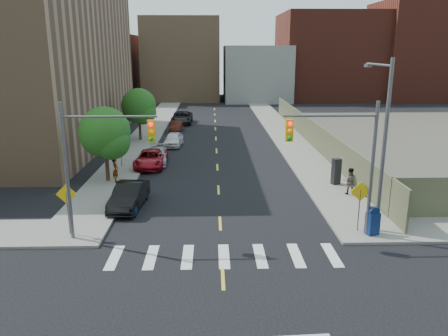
{
  "coord_description": "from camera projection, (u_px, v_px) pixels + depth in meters",
  "views": [
    {
      "loc": [
        -0.41,
        -14.6,
        9.37
      ],
      "look_at": [
        0.34,
        12.41,
        2.0
      ],
      "focal_mm": 35.0,
      "sensor_mm": 36.0,
      "label": 1
    }
  ],
  "objects": [
    {
      "name": "fence_north",
      "position": [
        312.0,
        134.0,
        43.49
      ],
      "size": [
        0.12,
        44.0,
        2.5
      ],
      "primitive_type": "cube",
      "color": "#5C5E42",
      "rests_on": "ground"
    },
    {
      "name": "warn_sign_nw",
      "position": [
        67.0,
        200.0,
        22.09
      ],
      "size": [
        1.06,
        0.06,
        2.83
      ],
      "color": "#59595E",
      "rests_on": "ground"
    },
    {
      "name": "streetlight_ne",
      "position": [
        382.0,
        134.0,
        22.06
      ],
      "size": [
        0.25,
        3.7,
        9.0
      ],
      "color": "#59595E",
      "rests_on": "ground"
    },
    {
      "name": "payphone",
      "position": [
        336.0,
        171.0,
        30.66
      ],
      "size": [
        0.66,
        0.6,
        1.85
      ],
      "primitive_type": "cube",
      "rotation": [
        0.0,
        0.0,
        0.32
      ],
      "color": "black",
      "rests_on": "sidewalk_ne"
    },
    {
      "name": "parked_car_blue",
      "position": [
        128.0,
        199.0,
        26.32
      ],
      "size": [
        1.73,
        3.87,
        1.29
      ],
      "primitive_type": "imported",
      "rotation": [
        0.0,
        0.0,
        -0.06
      ],
      "color": "#1B4498",
      "rests_on": "ground"
    },
    {
      "name": "bg_bldg_center",
      "position": [
        256.0,
        73.0,
        82.97
      ],
      "size": [
        12.0,
        16.0,
        10.0
      ],
      "primitive_type": "cube",
      "color": "gray",
      "rests_on": "ground"
    },
    {
      "name": "smokestack",
      "position": [
        438.0,
        24.0,
        81.51
      ],
      "size": [
        1.8,
        1.8,
        28.0
      ],
      "primitive_type": "cylinder",
      "color": "#8C6B4C",
      "rests_on": "ground"
    },
    {
      "name": "bg_bldg_east",
      "position": [
        327.0,
        57.0,
        84.48
      ],
      "size": [
        18.0,
        18.0,
        16.0
      ],
      "primitive_type": "cube",
      "color": "#592319",
      "rests_on": "ground"
    },
    {
      "name": "sidewalk_nw",
      "position": [
        155.0,
        124.0,
        56.35
      ],
      "size": [
        3.5,
        73.0,
        0.15
      ],
      "primitive_type": "cube",
      "color": "gray",
      "rests_on": "ground"
    },
    {
      "name": "pedestrian_east",
      "position": [
        350.0,
        181.0,
        28.53
      ],
      "size": [
        1.02,
        0.89,
        1.78
      ],
      "primitive_type": "imported",
      "rotation": [
        0.0,
        0.0,
        2.85
      ],
      "color": "gray",
      "rests_on": "sidewalk_ne"
    },
    {
      "name": "tree_west_far",
      "position": [
        139.0,
        108.0,
        45.37
      ],
      "size": [
        3.66,
        3.64,
        5.52
      ],
      "color": "#332114",
      "rests_on": "ground"
    },
    {
      "name": "bg_bldg_midwest",
      "position": [
        182.0,
        59.0,
        83.86
      ],
      "size": [
        14.0,
        16.0,
        15.0
      ],
      "primitive_type": "cube",
      "color": "#8C6B4C",
      "rests_on": "ground"
    },
    {
      "name": "mailbox",
      "position": [
        373.0,
        221.0,
        22.32
      ],
      "size": [
        0.73,
        0.64,
        1.5
      ],
      "rotation": [
        0.0,
        0.0,
        0.32
      ],
      "color": "navy",
      "rests_on": "sidewalk_ne"
    },
    {
      "name": "ground",
      "position": [
        224.0,
        305.0,
        16.56
      ],
      "size": [
        160.0,
        160.0,
        0.0
      ],
      "primitive_type": "plane",
      "color": "black",
      "rests_on": "ground"
    },
    {
      "name": "tree_west_near",
      "position": [
        105.0,
        135.0,
        30.9
      ],
      "size": [
        3.66,
        3.64,
        5.52
      ],
      "color": "#332114",
      "rests_on": "ground"
    },
    {
      "name": "parked_car_grey",
      "position": [
        182.0,
        117.0,
        56.86
      ],
      "size": [
        2.61,
        5.6,
        1.55
      ],
      "primitive_type": "imported",
      "rotation": [
        0.0,
        0.0,
        -0.01
      ],
      "color": "black",
      "rests_on": "ground"
    },
    {
      "name": "parked_car_white",
      "position": [
        173.0,
        139.0,
        43.53
      ],
      "size": [
        1.97,
        4.19,
        1.39
      ],
      "primitive_type": "imported",
      "rotation": [
        0.0,
        0.0,
        -0.08
      ],
      "color": "white",
      "rests_on": "ground"
    },
    {
      "name": "parked_car_maroon",
      "position": [
        177.0,
        126.0,
        51.19
      ],
      "size": [
        1.51,
        3.85,
        1.25
      ],
      "primitive_type": "imported",
      "rotation": [
        0.0,
        0.0,
        -0.05
      ],
      "color": "#3A130B",
      "rests_on": "ground"
    },
    {
      "name": "bg_bldg_west",
      "position": [
        97.0,
        68.0,
        81.9
      ],
      "size": [
        14.0,
        18.0,
        12.0
      ],
      "primitive_type": "cube",
      "color": "#592319",
      "rests_on": "ground"
    },
    {
      "name": "parked_car_red",
      "position": [
        151.0,
        159.0,
        35.81
      ],
      "size": [
        2.46,
        5.05,
        1.38
      ],
      "primitive_type": "imported",
      "rotation": [
        0.0,
        0.0,
        -0.03
      ],
      "color": "maroon",
      "rests_on": "ground"
    },
    {
      "name": "parked_car_black",
      "position": [
        129.0,
        196.0,
        26.56
      ],
      "size": [
        1.98,
        4.69,
        1.51
      ],
      "primitive_type": "imported",
      "rotation": [
        0.0,
        0.0,
        -0.08
      ],
      "color": "black",
      "rests_on": "ground"
    },
    {
      "name": "parked_car_silver",
      "position": [
        157.0,
        156.0,
        37.04
      ],
      "size": [
        2.03,
        4.55,
        1.3
      ],
      "primitive_type": "imported",
      "rotation": [
        0.0,
        0.0,
        0.05
      ],
      "color": "#A2A5AA",
      "rests_on": "ground"
    },
    {
      "name": "bg_bldg_fareast",
      "position": [
        414.0,
        51.0,
        82.72
      ],
      "size": [
        14.0,
        16.0,
        18.0
      ],
      "primitive_type": "cube",
      "color": "#592319",
      "rests_on": "ground"
    },
    {
      "name": "warn_sign_midwest",
      "position": [
        120.0,
        144.0,
        35.11
      ],
      "size": [
        1.06,
        0.06,
        2.83
      ],
      "color": "#59595E",
      "rests_on": "ground"
    },
    {
      "name": "warn_sign_ne",
      "position": [
        360.0,
        197.0,
        22.5
      ],
      "size": [
        1.06,
        0.06,
        2.83
      ],
      "color": "#59595E",
      "rests_on": "ground"
    },
    {
      "name": "signal_ne",
      "position": [
        343.0,
        152.0,
        21.31
      ],
      "size": [
        4.59,
        0.3,
        7.0
      ],
      "color": "#59595E",
      "rests_on": "ground"
    },
    {
      "name": "signal_nw",
      "position": [
        97.0,
        153.0,
        20.99
      ],
      "size": [
        4.59,
        0.3,
        7.0
      ],
      "color": "#59595E",
      "rests_on": "ground"
    },
    {
      "name": "pedestrian_west",
      "position": [
        116.0,
        170.0,
        31.04
      ],
      "size": [
        0.56,
        0.73,
        1.78
      ],
      "primitive_type": "imported",
      "rotation": [
        0.0,
        0.0,
        1.79
      ],
      "color": "gray",
      "rests_on": "sidewalk_nw"
    },
    {
      "name": "sidewalk_ne",
      "position": [
        275.0,
        123.0,
        56.77
      ],
      "size": [
        3.5,
        73.0,
        0.15
      ],
      "primitive_type": "cube",
      "color": "gray",
      "rests_on": "ground"
    }
  ]
}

